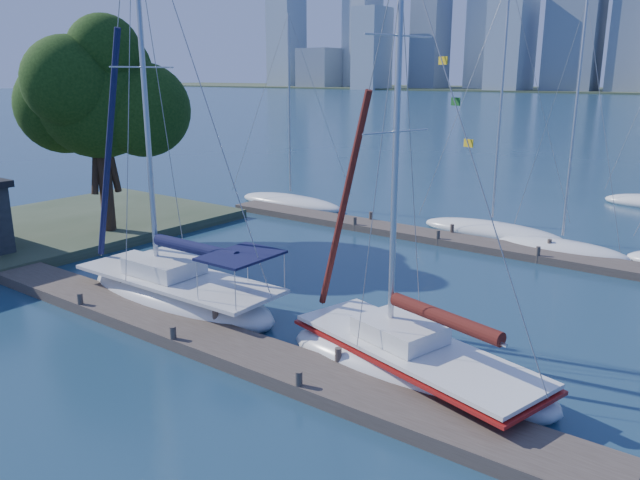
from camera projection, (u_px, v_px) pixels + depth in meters
The scene contains 10 objects.
ground at pixel (196, 341), 20.14m from camera, with size 700.00×700.00×0.00m, color #17344B.
near_dock at pixel (196, 335), 20.09m from camera, with size 26.00×2.00×0.40m, color #443931.
far_dock at pixel (463, 242), 31.29m from camera, with size 30.00×1.80×0.36m, color #443931.
shore at pixel (15, 235), 32.25m from camera, with size 12.00×22.00×0.50m, color #38472D.
tree at pixel (98, 93), 30.52m from camera, with size 8.39×7.65×11.07m.
sailboat_navy at pixel (176, 275), 23.03m from camera, with size 9.28×3.11×15.35m.
sailboat_maroon at pixel (414, 347), 17.49m from camera, with size 8.72×4.74×12.24m.
bg_boat_0 at pixel (291, 202), 40.52m from camera, with size 8.26×5.11×12.23m.
bg_boat_2 at pixel (492, 230), 33.22m from camera, with size 7.98×5.08×13.23m.
bg_boat_3 at pixel (561, 249), 29.74m from camera, with size 6.50×4.48×11.79m.
Camera 1 is at (14.39, -12.47, 8.36)m, focal length 35.00 mm.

